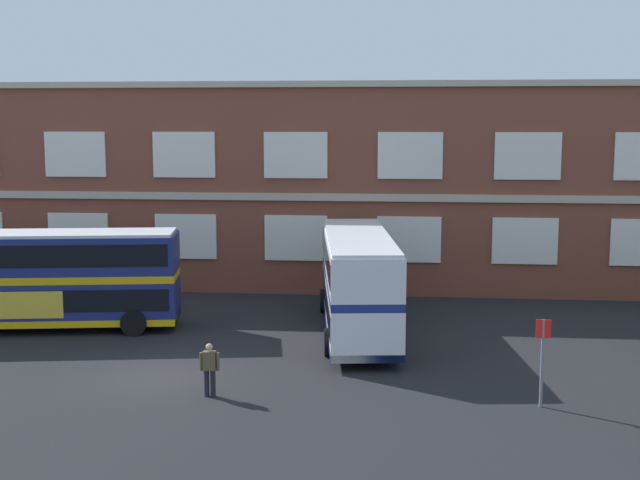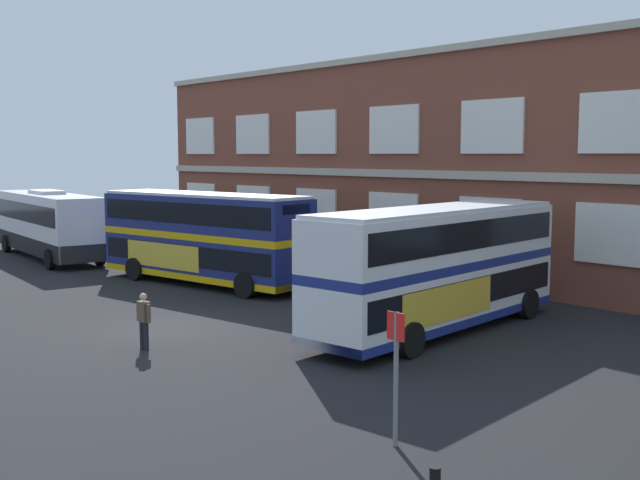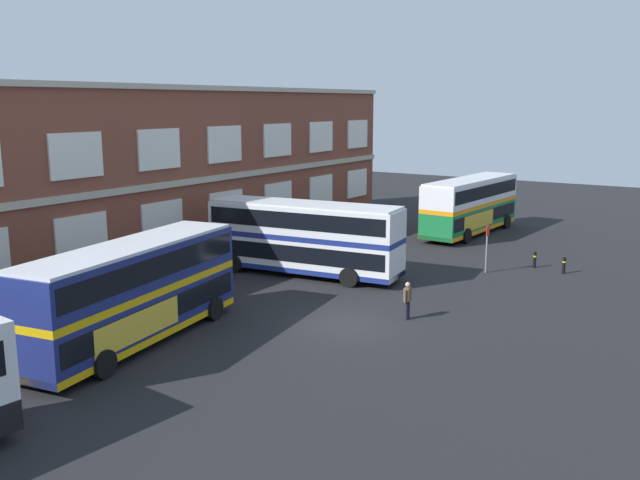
% 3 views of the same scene
% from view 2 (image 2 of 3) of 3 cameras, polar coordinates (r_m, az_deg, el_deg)
% --- Properties ---
extents(ground_plane, '(120.00, 120.00, 0.00)m').
position_cam_2_polar(ground_plane, '(27.48, -7.94, -5.85)').
color(ground_plane, black).
extents(brick_terminal_building, '(49.89, 8.19, 10.48)m').
position_cam_2_polar(brick_terminal_building, '(36.42, 16.23, 5.01)').
color(brick_terminal_building, brown).
rests_on(brick_terminal_building, ground).
extents(double_decker_near, '(11.27, 4.31, 4.07)m').
position_cam_2_polar(double_decker_near, '(34.73, -8.57, 0.27)').
color(double_decker_near, navy).
rests_on(double_decker_near, ground).
extents(double_decker_middle, '(3.86, 11.23, 4.07)m').
position_cam_2_polar(double_decker_middle, '(25.39, 8.69, -1.94)').
color(double_decker_middle, silver).
rests_on(double_decker_middle, ground).
extents(touring_coach, '(12.20, 3.82, 3.80)m').
position_cam_2_polar(touring_coach, '(45.73, -19.41, 1.12)').
color(touring_coach, silver).
rests_on(touring_coach, ground).
extents(waiting_passenger, '(0.63, 0.26, 1.70)m').
position_cam_2_polar(waiting_passenger, '(23.55, -12.85, -5.67)').
color(waiting_passenger, black).
rests_on(waiting_passenger, ground).
extents(bus_stand_flag, '(0.44, 0.10, 2.70)m').
position_cam_2_polar(bus_stand_flag, '(15.45, 5.61, -9.18)').
color(bus_stand_flag, slate).
rests_on(bus_stand_flag, ground).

